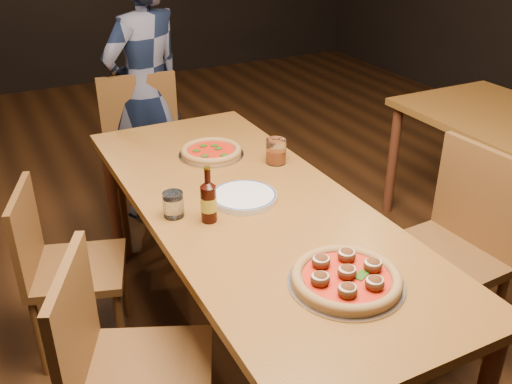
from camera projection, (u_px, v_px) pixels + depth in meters
name	position (u px, v px, depth m)	size (l,w,h in m)	color
ground	(251.00, 348.00, 2.57)	(9.00, 9.00, 0.00)	black
table_main	(250.00, 218.00, 2.26)	(0.80, 2.00, 0.75)	brown
chair_main_nw	(145.00, 373.00, 1.83)	(0.42, 0.42, 0.91)	brown
chair_main_sw	(78.00, 268.00, 2.42)	(0.39, 0.39, 0.83)	brown
chair_main_e	(437.00, 258.00, 2.35)	(0.45, 0.45, 0.97)	brown
chair_end	(149.00, 159.00, 3.25)	(0.45, 0.45, 0.96)	brown
pizza_meatball	(346.00, 278.00, 1.75)	(0.36, 0.36, 0.07)	#B7B7BF
pizza_margherita	(211.00, 151.00, 2.63)	(0.30, 0.30, 0.04)	#B7B7BF
plate_stack	(244.00, 197.00, 2.24)	(0.26, 0.26, 0.02)	white
beer_bottle	(209.00, 203.00, 2.07)	(0.06, 0.06, 0.21)	black
water_glass	(173.00, 204.00, 2.11)	(0.08, 0.08, 0.10)	white
amber_glass	(276.00, 151.00, 2.53)	(0.09, 0.09, 0.11)	#A44312
diner	(146.00, 93.00, 3.36)	(0.57, 0.38, 1.57)	black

